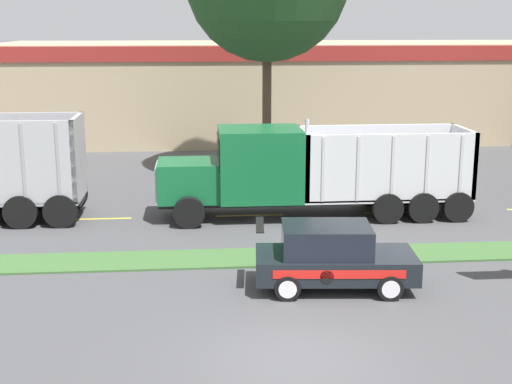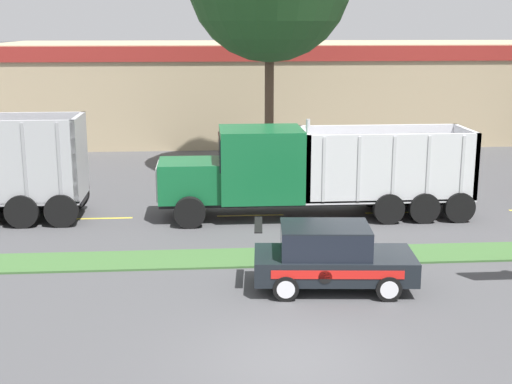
{
  "view_description": "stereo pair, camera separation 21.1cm",
  "coord_description": "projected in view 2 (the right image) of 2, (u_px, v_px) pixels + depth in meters",
  "views": [
    {
      "loc": [
        -2.0,
        -13.26,
        6.68
      ],
      "look_at": [
        -0.19,
        7.7,
        1.74
      ],
      "focal_mm": 50.0,
      "sensor_mm": 36.0,
      "label": 1
    },
    {
      "loc": [
        -1.79,
        -13.28,
        6.68
      ],
      "look_at": [
        -0.19,
        7.7,
        1.74
      ],
      "focal_mm": 50.0,
      "sensor_mm": 36.0,
      "label": 2
    }
  ],
  "objects": [
    {
      "name": "ground_plane",
      "position": [
        294.0,
        360.0,
        14.55
      ],
      "size": [
        600.0,
        600.0,
        0.0
      ],
      "primitive_type": "plane",
      "color": "#474749"
    },
    {
      "name": "centre_line_3",
      "position": [
        98.0,
        218.0,
        25.21
      ],
      "size": [
        2.4,
        0.14,
        0.01
      ],
      "primitive_type": "cube",
      "color": "yellow",
      "rests_on": "ground_plane"
    },
    {
      "name": "store_building_backdrop",
      "position": [
        298.0,
        88.0,
        44.42
      ],
      "size": [
        35.76,
        12.1,
        5.63
      ],
      "color": "tan",
      "rests_on": "ground_plane"
    },
    {
      "name": "grass_verge",
      "position": [
        265.0,
        257.0,
        20.91
      ],
      "size": [
        120.0,
        1.69,
        0.06
      ],
      "primitive_type": "cube",
      "color": "#3D6633",
      "rests_on": "ground_plane"
    },
    {
      "name": "dump_truck_mid",
      "position": [
        288.0,
        173.0,
        25.11
      ],
      "size": [
        11.02,
        2.71,
        3.6
      ],
      "color": "black",
      "rests_on": "ground_plane"
    },
    {
      "name": "centre_line_4",
      "position": [
        250.0,
        215.0,
        25.61
      ],
      "size": [
        2.4,
        0.14,
        0.01
      ],
      "primitive_type": "cube",
      "color": "yellow",
      "rests_on": "ground_plane"
    },
    {
      "name": "centre_line_5",
      "position": [
        398.0,
        212.0,
        26.0
      ],
      "size": [
        2.4,
        0.14,
        0.01
      ],
      "primitive_type": "cube",
      "color": "yellow",
      "rests_on": "ground_plane"
    },
    {
      "name": "rally_car",
      "position": [
        331.0,
        257.0,
        18.35
      ],
      "size": [
        4.25,
        2.21,
        1.72
      ],
      "color": "black",
      "rests_on": "ground_plane"
    }
  ]
}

